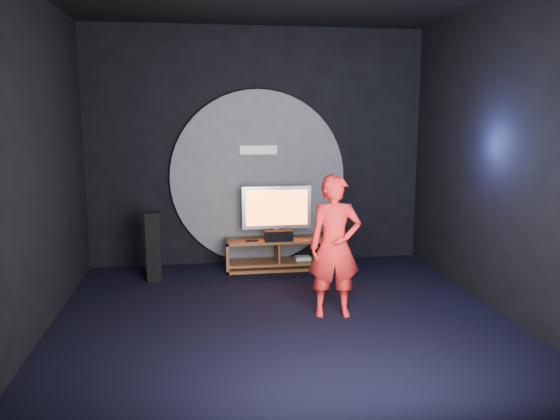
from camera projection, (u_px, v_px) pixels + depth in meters
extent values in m
plane|color=black|center=(283.00, 320.00, 5.99)|extent=(5.00, 5.00, 0.00)
cube|color=black|center=(258.00, 148.00, 8.13)|extent=(5.00, 0.04, 3.50)
cube|color=black|center=(347.00, 196.00, 3.26)|extent=(5.00, 0.04, 3.50)
cube|color=black|center=(31.00, 164.00, 5.33)|extent=(0.04, 5.00, 3.50)
cube|color=black|center=(505.00, 159.00, 6.05)|extent=(0.04, 5.00, 3.50)
cylinder|color=#515156|center=(258.00, 178.00, 8.15)|extent=(2.60, 0.08, 2.60)
cube|color=white|center=(258.00, 150.00, 8.03)|extent=(0.55, 0.03, 0.13)
cube|color=brown|center=(277.00, 240.00, 7.95)|extent=(1.51, 0.45, 0.04)
cube|color=brown|center=(277.00, 262.00, 8.01)|extent=(1.47, 0.42, 0.04)
cube|color=brown|center=(227.00, 256.00, 7.88)|extent=(0.04, 0.45, 0.45)
cube|color=brown|center=(326.00, 252.00, 8.09)|extent=(0.04, 0.45, 0.45)
cube|color=brown|center=(277.00, 251.00, 7.98)|extent=(0.03, 0.40, 0.29)
cube|color=brown|center=(277.00, 267.00, 8.02)|extent=(1.51, 0.45, 0.04)
cube|color=white|center=(303.00, 258.00, 8.05)|extent=(0.22, 0.16, 0.05)
cube|color=#B4B4BB|center=(277.00, 236.00, 8.01)|extent=(0.36, 0.22, 0.04)
cylinder|color=#B4B4BB|center=(277.00, 232.00, 8.00)|extent=(0.07, 0.07, 0.10)
cube|color=#B4B4BB|center=(277.00, 207.00, 7.94)|extent=(1.01, 0.06, 0.62)
cube|color=#FF5923|center=(277.00, 208.00, 7.90)|extent=(0.90, 0.01, 0.51)
cube|color=black|center=(279.00, 236.00, 7.79)|extent=(0.40, 0.15, 0.15)
cube|color=black|center=(252.00, 241.00, 7.77)|extent=(0.18, 0.05, 0.02)
cube|color=black|center=(154.00, 247.00, 7.37)|extent=(0.19, 0.21, 0.95)
cube|color=black|center=(332.00, 238.00, 7.92)|extent=(0.19, 0.21, 0.95)
cube|color=black|center=(331.00, 251.00, 8.29)|extent=(0.33, 0.33, 0.36)
imported|color=red|center=(335.00, 246.00, 6.03)|extent=(0.61, 0.43, 1.59)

